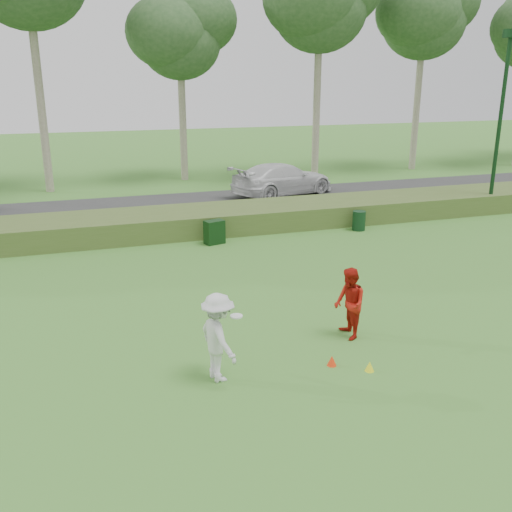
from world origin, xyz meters
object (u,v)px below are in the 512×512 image
object	(u,v)px
player_red	(349,304)
trash_bin	(359,221)
car_right	(283,179)
lamp_post	(504,91)
cone_yellow	(370,366)
cone_orange	(332,361)
utility_cabinet	(214,232)
player_white	(218,337)

from	to	relation	value
player_red	trash_bin	xyz separation A→B (m)	(5.17, 9.22, -0.49)
player_red	car_right	distance (m)	17.65
lamp_post	cone_yellow	bearing A→B (deg)	-137.46
cone_orange	trash_bin	xyz separation A→B (m)	(6.19, 10.43, 0.29)
car_right	cone_orange	bearing A→B (deg)	145.29
car_right	cone_yellow	bearing A→B (deg)	147.65
utility_cabinet	car_right	world-z (taller)	car_right
trash_bin	car_right	xyz separation A→B (m)	(-0.50, 7.80, 0.50)
utility_cabinet	car_right	size ratio (longest dim) A/B	0.16
player_white	cone_orange	distance (m)	2.71
lamp_post	player_red	xyz separation A→B (m)	(-12.63, -10.19, -4.70)
cone_orange	utility_cabinet	xyz separation A→B (m)	(-0.10, 10.35, 0.34)
utility_cabinet	player_red	bearing A→B (deg)	-99.22
player_white	trash_bin	distance (m)	13.46
car_right	player_white	bearing A→B (deg)	138.01
player_red	lamp_post	bearing A→B (deg)	133.72
player_white	car_right	size ratio (longest dim) A/B	0.33
lamp_post	cone_orange	world-z (taller)	lamp_post
player_white	lamp_post	bearing A→B (deg)	-68.56
player_white	cone_yellow	world-z (taller)	player_white
utility_cabinet	trash_bin	world-z (taller)	utility_cabinet
player_red	utility_cabinet	bearing A→B (deg)	-168.19
cone_yellow	player_red	bearing A→B (deg)	78.86
lamp_post	trash_bin	bearing A→B (deg)	-172.56
trash_bin	utility_cabinet	bearing A→B (deg)	-179.23
trash_bin	car_right	distance (m)	7.83
player_red	trash_bin	bearing A→B (deg)	155.51
lamp_post	cone_yellow	xyz separation A→B (m)	(-12.97, -11.90, -5.48)
cone_orange	cone_yellow	world-z (taller)	cone_orange
player_white	cone_yellow	xyz separation A→B (m)	(3.24, -0.72, -0.86)
lamp_post	trash_bin	xyz separation A→B (m)	(-7.46, -0.97, -5.18)
lamp_post	utility_cabinet	bearing A→B (deg)	-175.60
cone_orange	utility_cabinet	bearing A→B (deg)	90.57
lamp_post	cone_orange	xyz separation A→B (m)	(-13.65, -11.41, -5.47)
lamp_post	cone_yellow	world-z (taller)	lamp_post
cone_yellow	car_right	size ratio (longest dim) A/B	0.04
cone_orange	cone_yellow	bearing A→B (deg)	-35.73
utility_cabinet	trash_bin	size ratio (longest dim) A/B	1.12
player_white	cone_yellow	distance (m)	3.43
cone_orange	car_right	size ratio (longest dim) A/B	0.04
utility_cabinet	player_white	bearing A→B (deg)	-119.85
cone_orange	cone_yellow	xyz separation A→B (m)	(0.68, -0.49, -0.00)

